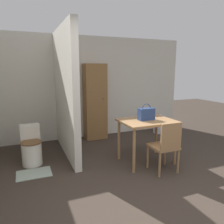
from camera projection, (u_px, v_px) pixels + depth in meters
The scene contains 10 objects.
ground_plane at pixel (169, 214), 2.61m from camera, with size 16.00×16.00×0.00m, color #382D26.
wall_back at pixel (87, 88), 5.48m from camera, with size 5.28×0.12×2.50m.
partition_wall at pixel (65, 93), 4.29m from camera, with size 0.12×1.89×2.50m.
dining_table at pixel (147, 126), 3.97m from camera, with size 0.96×0.73×0.80m.
wooden_chair at pixel (166, 145), 3.59m from camera, with size 0.42×0.42×0.88m.
toilet at pixel (31, 148), 3.97m from camera, with size 0.37×0.52×0.69m.
handbag at pixel (146, 114), 3.94m from camera, with size 0.29×0.14×0.30m.
wooden_cabinet at pixel (95, 102), 5.35m from camera, with size 0.52×0.38×1.84m.
bath_mat at pixel (34, 174), 3.61m from camera, with size 0.55×0.39×0.01m.
space_heater at pixel (160, 124), 5.89m from camera, with size 0.29×0.19×0.50m.
Camera 1 is at (-1.52, -1.88, 1.71)m, focal length 35.00 mm.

